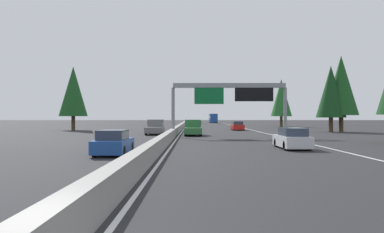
{
  "coord_description": "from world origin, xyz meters",
  "views": [
    {
      "loc": [
        -5.21,
        -1.91,
        2.28
      ],
      "look_at": [
        57.02,
        -1.71,
        2.23
      ],
      "focal_mm": 35.88,
      "sensor_mm": 36.0,
      "label": 1
    }
  ],
  "objects_px": {
    "sign_gantry_overhead": "(231,94)",
    "conifer_left_near": "(73,91)",
    "oncoming_near": "(113,143)",
    "conifer_right_mid": "(341,86)",
    "oncoming_far": "(155,127)",
    "sedan_far_center": "(292,139)",
    "conifer_right_near": "(331,92)",
    "pickup_far_left": "(193,128)",
    "bus_mid_right": "(213,118)",
    "conifer_right_far": "(281,98)",
    "sedan_distant_a": "(237,126)"
  },
  "relations": [
    {
      "from": "sign_gantry_overhead",
      "to": "conifer_left_near",
      "type": "height_order",
      "value": "conifer_left_near"
    },
    {
      "from": "oncoming_near",
      "to": "conifer_right_mid",
      "type": "height_order",
      "value": "conifer_right_mid"
    },
    {
      "from": "oncoming_far",
      "to": "conifer_right_mid",
      "type": "relative_size",
      "value": 0.51
    },
    {
      "from": "conifer_right_mid",
      "to": "sedan_far_center",
      "type": "bearing_deg",
      "value": 153.15
    },
    {
      "from": "oncoming_near",
      "to": "conifer_right_near",
      "type": "xyz_separation_m",
      "value": [
        32.0,
        -24.44,
        5.1
      ]
    },
    {
      "from": "oncoming_near",
      "to": "conifer_left_near",
      "type": "distance_m",
      "value": 42.46
    },
    {
      "from": "pickup_far_left",
      "to": "sign_gantry_overhead",
      "type": "bearing_deg",
      "value": -130.68
    },
    {
      "from": "bus_mid_right",
      "to": "conifer_left_near",
      "type": "distance_m",
      "value": 76.59
    },
    {
      "from": "conifer_right_near",
      "to": "oncoming_far",
      "type": "bearing_deg",
      "value": 105.35
    },
    {
      "from": "sign_gantry_overhead",
      "to": "conifer_right_far",
      "type": "height_order",
      "value": "conifer_right_far"
    },
    {
      "from": "oncoming_near",
      "to": "conifer_right_near",
      "type": "bearing_deg",
      "value": 142.63
    },
    {
      "from": "sedan_far_center",
      "to": "oncoming_far",
      "type": "bearing_deg",
      "value": 28.86
    },
    {
      "from": "bus_mid_right",
      "to": "conifer_right_near",
      "type": "bearing_deg",
      "value": -170.87
    },
    {
      "from": "conifer_right_mid",
      "to": "conifer_right_far",
      "type": "height_order",
      "value": "conifer_right_mid"
    },
    {
      "from": "pickup_far_left",
      "to": "oncoming_near",
      "type": "xyz_separation_m",
      "value": [
        -22.81,
        4.73,
        -0.23
      ]
    },
    {
      "from": "conifer_right_far",
      "to": "sedan_far_center",
      "type": "bearing_deg",
      "value": 167.78
    },
    {
      "from": "sign_gantry_overhead",
      "to": "sedan_distant_a",
      "type": "height_order",
      "value": "sign_gantry_overhead"
    },
    {
      "from": "oncoming_far",
      "to": "conifer_left_near",
      "type": "xyz_separation_m",
      "value": [
        14.12,
        14.74,
        5.39
      ]
    },
    {
      "from": "oncoming_near",
      "to": "conifer_right_far",
      "type": "height_order",
      "value": "conifer_right_far"
    },
    {
      "from": "oncoming_far",
      "to": "conifer_right_far",
      "type": "xyz_separation_m",
      "value": [
        35.41,
        -23.97,
        5.39
      ]
    },
    {
      "from": "bus_mid_right",
      "to": "conifer_left_near",
      "type": "relative_size",
      "value": 1.11
    },
    {
      "from": "pickup_far_left",
      "to": "conifer_left_near",
      "type": "distance_m",
      "value": 26.17
    },
    {
      "from": "sedan_distant_a",
      "to": "bus_mid_right",
      "type": "xyz_separation_m",
      "value": [
        71.61,
        0.24,
        1.03
      ]
    },
    {
      "from": "bus_mid_right",
      "to": "conifer_right_far",
      "type": "relative_size",
      "value": 1.11
    },
    {
      "from": "sedan_far_center",
      "to": "conifer_right_near",
      "type": "bearing_deg",
      "value": -24.54
    },
    {
      "from": "bus_mid_right",
      "to": "conifer_right_near",
      "type": "distance_m",
      "value": 80.25
    },
    {
      "from": "pickup_far_left",
      "to": "bus_mid_right",
      "type": "height_order",
      "value": "bus_mid_right"
    },
    {
      "from": "oncoming_far",
      "to": "conifer_right_near",
      "type": "bearing_deg",
      "value": 105.35
    },
    {
      "from": "conifer_right_far",
      "to": "sedan_distant_a",
      "type": "bearing_deg",
      "value": 150.47
    },
    {
      "from": "pickup_far_left",
      "to": "conifer_right_far",
      "type": "xyz_separation_m",
      "value": [
        37.89,
        -19.22,
        5.39
      ]
    },
    {
      "from": "conifer_right_mid",
      "to": "conifer_right_far",
      "type": "bearing_deg",
      "value": 4.4
    },
    {
      "from": "conifer_right_mid",
      "to": "conifer_right_far",
      "type": "relative_size",
      "value": 1.07
    },
    {
      "from": "conifer_right_far",
      "to": "conifer_left_near",
      "type": "xyz_separation_m",
      "value": [
        -21.29,
        38.71,
        0.01
      ]
    },
    {
      "from": "oncoming_near",
      "to": "conifer_right_near",
      "type": "distance_m",
      "value": 40.59
    },
    {
      "from": "sign_gantry_overhead",
      "to": "oncoming_far",
      "type": "bearing_deg",
      "value": 55.81
    },
    {
      "from": "pickup_far_left",
      "to": "conifer_right_near",
      "type": "height_order",
      "value": "conifer_right_near"
    },
    {
      "from": "oncoming_far",
      "to": "bus_mid_right",
      "type": "bearing_deg",
      "value": 172.21
    },
    {
      "from": "conifer_right_mid",
      "to": "oncoming_near",
      "type": "bearing_deg",
      "value": 141.27
    },
    {
      "from": "sedan_far_center",
      "to": "oncoming_far",
      "type": "height_order",
      "value": "oncoming_far"
    },
    {
      "from": "pickup_far_left",
      "to": "oncoming_far",
      "type": "relative_size",
      "value": 1.0
    },
    {
      "from": "oncoming_near",
      "to": "oncoming_far",
      "type": "relative_size",
      "value": 0.79
    },
    {
      "from": "conifer_right_far",
      "to": "conifer_right_mid",
      "type": "bearing_deg",
      "value": -175.6
    },
    {
      "from": "sedan_distant_a",
      "to": "conifer_left_near",
      "type": "bearing_deg",
      "value": 90.24
    },
    {
      "from": "sign_gantry_overhead",
      "to": "oncoming_far",
      "type": "height_order",
      "value": "sign_gantry_overhead"
    },
    {
      "from": "bus_mid_right",
      "to": "conifer_right_mid",
      "type": "bearing_deg",
      "value": -169.62
    },
    {
      "from": "pickup_far_left",
      "to": "sedan_distant_a",
      "type": "bearing_deg",
      "value": -23.37
    },
    {
      "from": "sign_gantry_overhead",
      "to": "sedan_distant_a",
      "type": "distance_m",
      "value": 20.9
    },
    {
      "from": "bus_mid_right",
      "to": "conifer_right_near",
      "type": "xyz_separation_m",
      "value": [
        -79.13,
        -12.72,
        4.06
      ]
    },
    {
      "from": "sign_gantry_overhead",
      "to": "oncoming_near",
      "type": "xyz_separation_m",
      "value": [
        -19.24,
        8.88,
        -4.02
      ]
    },
    {
      "from": "sign_gantry_overhead",
      "to": "conifer_right_far",
      "type": "xyz_separation_m",
      "value": [
        41.46,
        -15.07,
        1.6
      ]
    }
  ]
}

